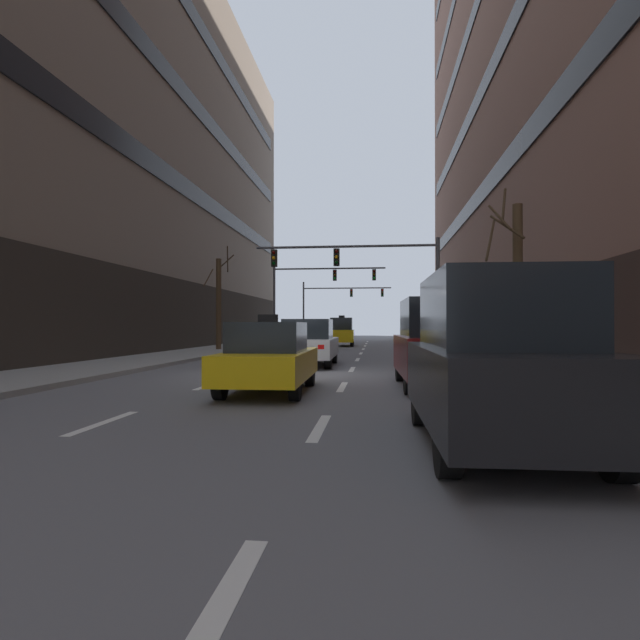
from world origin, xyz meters
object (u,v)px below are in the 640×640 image
at_px(car_driving_4, 304,333).
at_px(street_tree_1, 219,302).
at_px(car_driving_0, 261,339).
at_px(traffic_signal_1, 313,285).
at_px(taxi_driving_1, 269,358).
at_px(car_parked_0, 497,361).
at_px(traffic_signal_2, 335,299).
at_px(traffic_signal_0, 369,269).
at_px(street_tree_0, 516,284).
at_px(taxi_driving_3, 342,332).
at_px(car_parked_1, 438,343).
at_px(car_driving_2, 309,343).

relative_size(car_driving_4, street_tree_1, 0.79).
height_order(car_driving_0, street_tree_1, street_tree_1).
xyz_separation_m(car_driving_0, traffic_signal_1, (0.93, 13.73, 3.77)).
height_order(taxi_driving_1, car_parked_0, car_parked_0).
height_order(traffic_signal_2, street_tree_1, traffic_signal_2).
relative_size(traffic_signal_0, traffic_signal_1, 1.02).
xyz_separation_m(street_tree_0, street_tree_1, (-12.91, 13.57, 0.15)).
distance_m(taxi_driving_1, traffic_signal_1, 28.54).
height_order(car_parked_0, traffic_signal_0, traffic_signal_0).
relative_size(taxi_driving_3, traffic_signal_1, 0.49).
distance_m(car_parked_0, car_parked_1, 6.14).
relative_size(taxi_driving_3, car_driving_4, 0.92).
height_order(taxi_driving_1, traffic_signal_2, traffic_signal_2).
bearing_deg(taxi_driving_3, car_driving_2, -89.95).
relative_size(car_parked_1, street_tree_0, 0.83).
distance_m(taxi_driving_3, car_driving_4, 6.05).
height_order(car_driving_2, traffic_signal_2, traffic_signal_2).
relative_size(car_driving_0, traffic_signal_2, 0.46).
bearing_deg(car_parked_0, car_driving_2, 107.74).
bearing_deg(car_driving_0, street_tree_0, -47.41).
distance_m(car_driving_4, car_parked_0, 36.51).
bearing_deg(car_driving_0, traffic_signal_1, 86.11).
bearing_deg(traffic_signal_1, car_driving_2, -83.37).
relative_size(car_driving_2, traffic_signal_0, 0.52).
relative_size(car_driving_2, traffic_signal_1, 0.53).
relative_size(car_parked_0, traffic_signal_2, 0.46).
bearing_deg(car_parked_0, car_driving_0, 110.74).
bearing_deg(car_parked_0, car_parked_1, 90.00).
height_order(traffic_signal_1, traffic_signal_2, traffic_signal_1).
xyz_separation_m(taxi_driving_1, taxi_driving_3, (-0.13, 26.01, 0.24)).
bearing_deg(car_driving_0, traffic_signal_2, 87.46).
height_order(car_parked_1, traffic_signal_2, traffic_signal_2).
height_order(taxi_driving_3, street_tree_1, street_tree_1).
bearing_deg(taxi_driving_3, traffic_signal_1, 137.62).
height_order(car_parked_1, street_tree_1, street_tree_1).
distance_m(car_parked_0, traffic_signal_0, 18.79).
bearing_deg(street_tree_0, taxi_driving_1, -148.73).
relative_size(car_driving_4, traffic_signal_1, 0.53).
height_order(traffic_signal_1, street_tree_1, traffic_signal_1).
bearing_deg(traffic_signal_2, car_driving_4, -96.14).
height_order(car_driving_0, car_driving_4, car_driving_4).
bearing_deg(traffic_signal_0, street_tree_1, 156.59).
bearing_deg(traffic_signal_0, traffic_signal_2, 97.66).
distance_m(car_parked_0, street_tree_1, 24.56).
distance_m(car_driving_0, car_parked_1, 14.96).
bearing_deg(taxi_driving_1, car_driving_0, 103.39).
height_order(car_parked_0, street_tree_1, street_tree_1).
distance_m(taxi_driving_1, car_parked_0, 6.12).
bearing_deg(car_driving_2, taxi_driving_1, -89.16).
xyz_separation_m(car_driving_0, taxi_driving_3, (3.31, 11.56, 0.21)).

